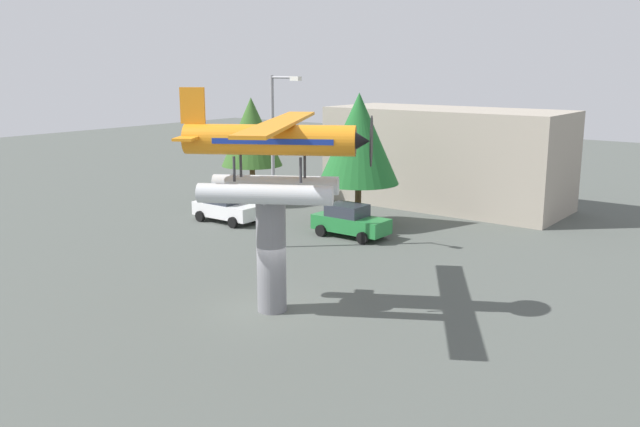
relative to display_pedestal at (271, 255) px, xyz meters
name	(u,v)px	position (x,y,z in m)	size (l,w,h in m)	color
ground_plane	(272,310)	(0.00, 0.00, -2.15)	(140.00, 140.00, 0.00)	#4C514C
display_pedestal	(271,255)	(0.00, 0.00, 0.00)	(1.10, 1.10, 4.30)	slate
floatplane_monument	(273,153)	(0.11, 0.07, 3.82)	(7.05, 9.55, 4.00)	silver
car_near_white	(226,207)	(-11.99, 9.61, -1.27)	(4.20, 2.02, 1.76)	white
car_mid_green	(350,221)	(-4.10, 11.09, -1.27)	(4.20, 2.02, 1.76)	#237A38
streetlight_primary	(276,151)	(-5.73, 6.94, 2.80)	(1.84, 0.28, 8.62)	gray
storefront_building	(446,157)	(-4.00, 22.00, 1.03)	(15.48, 6.45, 6.36)	#9E9384
tree_west	(251,132)	(-14.51, 14.66, 2.65)	(4.04, 4.04, 7.06)	brown
tree_east	(359,139)	(-5.16, 13.42, 2.90)	(4.60, 4.60, 7.62)	brown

